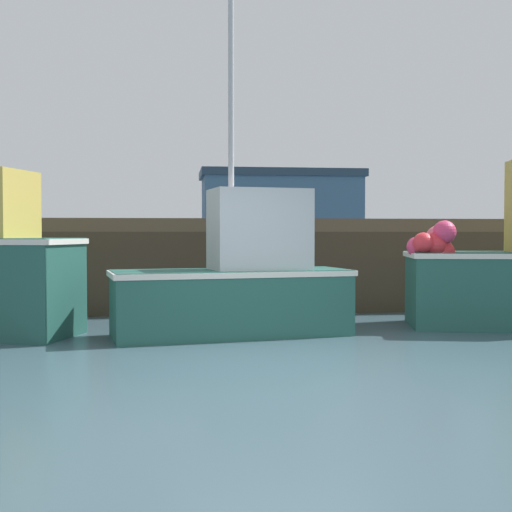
# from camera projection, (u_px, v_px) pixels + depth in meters

# --- Properties ---
(ground) EXTENTS (120.00, 160.00, 0.10)m
(ground) POSITION_uv_depth(u_px,v_px,m) (287.00, 368.00, 7.93)
(ground) COLOR #38515B
(pier) EXTENTS (13.70, 7.69, 1.80)m
(pier) POSITION_uv_depth(u_px,v_px,m) (328.00, 234.00, 16.13)
(pier) COLOR brown
(pier) RESTS_ON ground
(fishing_boat_near_right) EXTENTS (3.68, 1.80, 4.99)m
(fishing_boat_near_right) POSITION_uv_depth(u_px,v_px,m) (238.00, 281.00, 10.14)
(fishing_boat_near_right) COLOR #23564C
(fishing_boat_near_right) RESTS_ON ground
(warehouse) EXTENTS (10.71, 5.27, 5.68)m
(warehouse) POSITION_uv_depth(u_px,v_px,m) (280.00, 213.00, 45.93)
(warehouse) COLOR #385675
(warehouse) RESTS_ON ground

